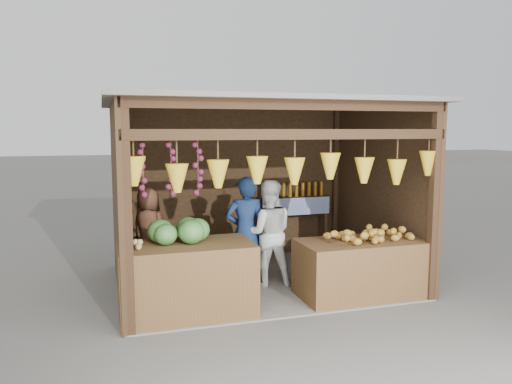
% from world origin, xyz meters
% --- Properties ---
extents(ground, '(80.00, 80.00, 0.00)m').
position_xyz_m(ground, '(0.00, 0.00, 0.00)').
color(ground, '#514F49').
rests_on(ground, ground).
extents(stall_structure, '(4.30, 3.30, 2.66)m').
position_xyz_m(stall_structure, '(-0.03, -0.04, 1.67)').
color(stall_structure, slate).
rests_on(stall_structure, ground).
extents(back_shelf, '(1.25, 0.32, 1.32)m').
position_xyz_m(back_shelf, '(1.05, 1.28, 0.87)').
color(back_shelf, '#382314').
rests_on(back_shelf, ground).
extents(counter_left, '(1.60, 0.85, 0.89)m').
position_xyz_m(counter_left, '(-1.24, -1.04, 0.45)').
color(counter_left, '#4C3319').
rests_on(counter_left, ground).
extents(counter_right, '(1.70, 0.85, 0.77)m').
position_xyz_m(counter_right, '(1.12, -1.04, 0.39)').
color(counter_right, '#50361A').
rests_on(counter_right, ground).
extents(stool, '(0.31, 0.31, 0.29)m').
position_xyz_m(stool, '(-1.59, 0.05, 0.15)').
color(stool, black).
rests_on(stool, ground).
extents(man_standing, '(0.63, 0.45, 1.60)m').
position_xyz_m(man_standing, '(-0.25, -0.15, 0.80)').
color(man_standing, navy).
rests_on(man_standing, ground).
extents(woman_standing, '(0.86, 0.73, 1.54)m').
position_xyz_m(woman_standing, '(0.08, -0.18, 0.77)').
color(woman_standing, silver).
rests_on(woman_standing, ground).
extents(vendor_seated, '(0.67, 0.66, 1.17)m').
position_xyz_m(vendor_seated, '(-1.59, 0.05, 0.88)').
color(vendor_seated, brown).
rests_on(vendor_seated, stool).
extents(melon_pile, '(1.00, 0.50, 0.32)m').
position_xyz_m(melon_pile, '(-1.30, -0.95, 1.05)').
color(melon_pile, '#154F19').
rests_on(melon_pile, counter_left).
extents(tanfruit_pile, '(0.34, 0.40, 0.13)m').
position_xyz_m(tanfruit_pile, '(-1.91, -1.05, 0.96)').
color(tanfruit_pile, '#AA8F4E').
rests_on(tanfruit_pile, counter_left).
extents(mango_pile, '(1.40, 0.64, 0.22)m').
position_xyz_m(mango_pile, '(1.23, -1.06, 0.88)').
color(mango_pile, '#B14B17').
rests_on(mango_pile, counter_right).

